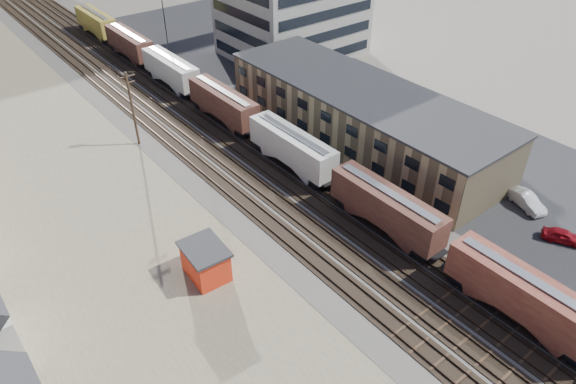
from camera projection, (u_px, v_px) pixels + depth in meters
ground at (438, 302)px, 45.27m from camera, size 300.00×300.00×0.00m
ballast_bed at (168, 104)px, 76.90m from camera, size 18.00×200.00×0.06m
dirt_yard at (56, 181)px, 60.45m from camera, size 24.00×180.00×0.03m
asphalt_lot at (344, 99)px, 78.55m from camera, size 26.00×120.00×0.04m
rail_tracks at (165, 105)px, 76.57m from camera, size 11.40×200.00×0.24m
freight_train at (255, 123)px, 66.32m from camera, size 3.00×119.74×4.46m
warehouse at (360, 114)px, 66.54m from camera, size 12.40×40.40×7.25m
office_tower at (292, 1)px, 88.78m from camera, size 22.60×18.60×18.45m
utility_pole_north at (132, 107)px, 64.45m from camera, size 2.20×0.32×10.00m
radio_mast at (164, 19)px, 80.94m from camera, size 1.20×0.16×18.00m
maintenance_shed at (206, 261)px, 47.01m from camera, size 3.84×4.81×3.37m
parked_car_red at (563, 236)px, 51.48m from camera, size 3.27×4.24×1.35m
parked_car_white at (526, 201)px, 56.07m from camera, size 3.12×5.10×1.59m
parked_car_blue at (277, 54)px, 91.74m from camera, size 5.99×5.62×1.57m
parked_car_far at (302, 56)px, 91.12m from camera, size 2.18×4.27×1.39m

